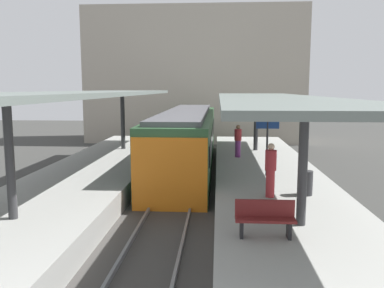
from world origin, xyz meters
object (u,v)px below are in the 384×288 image
at_px(platform_sign, 267,135).
at_px(litter_bin, 306,183).
at_px(commuter_train, 187,140).
at_px(passenger_far_end, 238,140).
at_px(platform_bench, 265,217).
at_px(passenger_near_bench, 271,169).

distance_m(platform_sign, litter_bin, 3.29).
bearing_deg(commuter_train, litter_bin, -61.35).
relative_size(commuter_train, passenger_far_end, 9.63).
relative_size(commuter_train, platform_sign, 7.16).
height_order(commuter_train, platform_sign, commuter_train).
xyz_separation_m(commuter_train, litter_bin, (4.55, -8.32, -0.33)).
xyz_separation_m(platform_bench, litter_bin, (1.76, 3.85, -0.06)).
xyz_separation_m(commuter_train, passenger_far_end, (2.68, -1.11, 0.12)).
relative_size(passenger_near_bench, passenger_far_end, 1.06).
bearing_deg(platform_bench, litter_bin, 65.38).
xyz_separation_m(commuter_train, platform_bench, (2.78, -12.17, -0.26)).
xyz_separation_m(platform_bench, passenger_far_end, (-0.10, 11.07, 0.39)).
bearing_deg(passenger_near_bench, litter_bin, 16.00).
bearing_deg(passenger_far_end, passenger_near_bench, -84.94).
bearing_deg(commuter_train, passenger_near_bench, -68.87).
height_order(platform_sign, litter_bin, platform_sign).
relative_size(platform_bench, litter_bin, 1.75).
bearing_deg(passenger_far_end, commuter_train, 157.60).
distance_m(litter_bin, passenger_far_end, 7.47).
relative_size(platform_sign, passenger_near_bench, 1.27).
bearing_deg(litter_bin, platform_sign, 107.71).
height_order(platform_bench, passenger_near_bench, passenger_near_bench).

